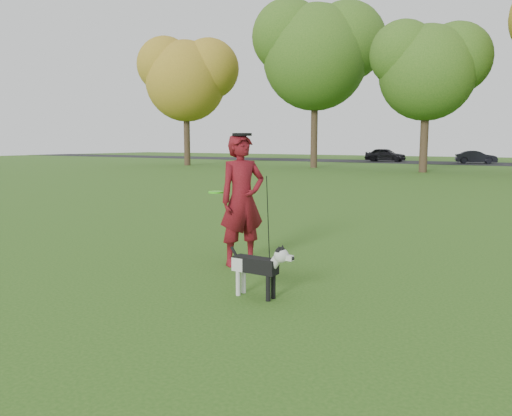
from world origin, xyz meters
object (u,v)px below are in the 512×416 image
Objects in this scene: man at (242,200)px; car_left at (385,155)px; dog at (260,264)px; car_mid at (476,157)px.

man reaches higher than car_left.
man is 1.74m from dog.
man reaches higher than dog.
car_mid is at bearing 33.91° from man.
dog is at bearing -166.63° from car_left.
car_left reaches higher than dog.
man is 0.60× the size of car_mid.
dog is 42.20m from car_left.
dog is 40.82m from car_mid.
man is at bearing 167.45° from car_mid.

